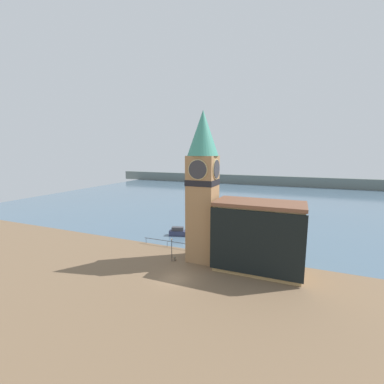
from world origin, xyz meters
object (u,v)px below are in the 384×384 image
Objects in this scene: clock_tower at (203,183)px; lamp_post at (172,245)px; boat_near at (181,232)px; mooring_bollard_near at (175,258)px; pier_building at (258,236)px.

lamp_post is at bearing -148.36° from clock_tower.
mooring_bollard_near is at bearing -86.82° from boat_near.
boat_near is at bearing 107.92° from lamp_post.
clock_tower is 6.19× the size of lamp_post.
mooring_bollard_near is at bearing 43.25° from lamp_post.
pier_building is at bearing 8.07° from mooring_bollard_near.
boat_near reaches higher than mooring_bollard_near.
pier_building reaches higher than boat_near.
mooring_bollard_near is (-3.88, -2.28, -12.10)m from clock_tower.
boat_near is at bearing 149.41° from pier_building.
boat_near is (-16.96, 10.03, -4.44)m from pier_building.
clock_tower reaches higher than boat_near.
clock_tower reaches higher than pier_building.
boat_near is at bearing 130.45° from clock_tower.
pier_building is 17.64× the size of mooring_bollard_near.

